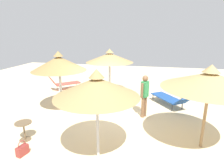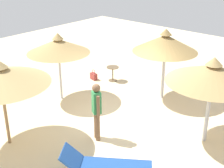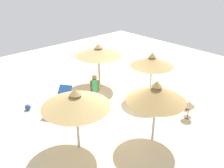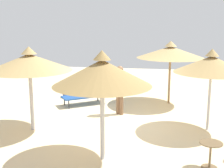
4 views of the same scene
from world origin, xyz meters
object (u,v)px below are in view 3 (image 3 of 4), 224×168
parasol_umbrella_edge (99,51)px  parasol_umbrella_near_right (156,94)px  lounge_chair_far_right (59,100)px  person_standing_front (95,89)px  parasol_umbrella_back (152,61)px  parasol_umbrella_center (76,100)px  beach_ball (28,107)px  handbag (188,106)px  side_table_round (188,110)px

parasol_umbrella_edge → parasol_umbrella_near_right: size_ratio=1.01×
lounge_chair_far_right → person_standing_front: bearing=49.7°
parasol_umbrella_edge → person_standing_front: size_ratio=1.52×
parasol_umbrella_back → parasol_umbrella_center: bearing=-80.6°
lounge_chair_far_right → person_standing_front: 1.87m
parasol_umbrella_near_right → beach_ball: parasol_umbrella_near_right is taller
beach_ball → parasol_umbrella_back: bearing=60.8°
lounge_chair_far_right → handbag: (4.33, 4.57, -0.24)m
person_standing_front → parasol_umbrella_back: bearing=68.9°
person_standing_front → beach_ball: size_ratio=5.94×
side_table_round → parasol_umbrella_back: bearing=173.2°
parasol_umbrella_edge → beach_ball: size_ratio=9.04×
parasol_umbrella_back → parasol_umbrella_edge: bearing=-159.1°
parasol_umbrella_back → beach_ball: parasol_umbrella_back is taller
lounge_chair_far_right → beach_ball: lounge_chair_far_right is taller
parasol_umbrella_edge → handbag: (4.97, 1.49, -1.90)m
lounge_chair_far_right → side_table_round: 6.14m
parasol_umbrella_near_right → lounge_chair_far_right: bearing=-162.9°
parasol_umbrella_edge → parasol_umbrella_center: (3.75, -4.11, 0.00)m
person_standing_front → beach_ball: (-1.96, -2.61, -0.84)m
parasol_umbrella_edge → side_table_round: parasol_umbrella_edge is taller
parasol_umbrella_center → parasol_umbrella_near_right: bearing=57.2°
parasol_umbrella_center → beach_ball: 4.36m
parasol_umbrella_edge → beach_ball: parasol_umbrella_edge is taller
parasol_umbrella_center → handbag: 6.04m
parasol_umbrella_back → beach_ball: 6.51m
parasol_umbrella_back → person_standing_front: size_ratio=1.42×
parasol_umbrella_near_right → person_standing_front: (-3.55, -0.09, -1.10)m
handbag → parasol_umbrella_center: bearing=-102.3°
parasol_umbrella_center → person_standing_front: bearing=129.5°
parasol_umbrella_near_right → person_standing_front: bearing=-178.6°
parasol_umbrella_near_right → lounge_chair_far_right: size_ratio=1.22×
parasol_umbrella_center → lounge_chair_far_right: parasol_umbrella_center is taller
parasol_umbrella_center → handbag: parasol_umbrella_center is taller
lounge_chair_far_right → person_standing_front: person_standing_front is taller
parasol_umbrella_back → parasol_umbrella_center: size_ratio=0.98×
parasol_umbrella_back → parasol_umbrella_center: 5.28m
parasol_umbrella_edge → parasol_umbrella_back: 3.09m
parasol_umbrella_back → parasol_umbrella_near_right: bearing=-48.2°
lounge_chair_far_right → handbag: size_ratio=4.82×
parasol_umbrella_back → lounge_chair_far_right: (-2.24, -4.19, -1.61)m
person_standing_front → side_table_round: bearing=35.1°
parasol_umbrella_back → person_standing_front: bearing=-111.1°
parasol_umbrella_edge → parasol_umbrella_near_right: parasol_umbrella_near_right is taller
lounge_chair_far_right → beach_ball: bearing=-122.6°
parasol_umbrella_back → handbag: 2.81m
parasol_umbrella_near_right → person_standing_front: parasol_umbrella_near_right is taller
parasol_umbrella_edge → parasol_umbrella_back: size_ratio=1.07×
parasol_umbrella_edge → side_table_round: size_ratio=4.32×
beach_ball → parasol_umbrella_edge: bearing=87.8°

